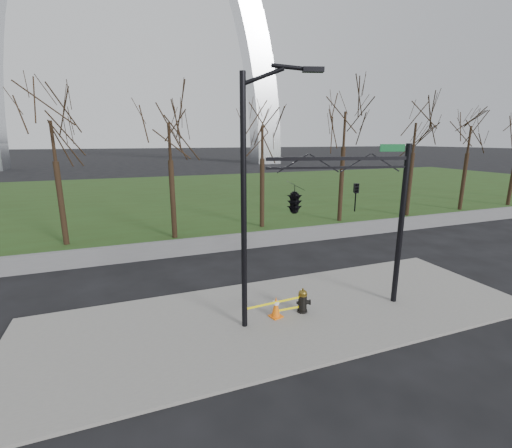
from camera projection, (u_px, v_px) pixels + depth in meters
name	position (u px, v px, depth m)	size (l,w,h in m)	color
ground	(286.00, 316.00, 12.46)	(500.00, 500.00, 0.00)	black
sidewalk	(286.00, 314.00, 12.45)	(18.00, 6.00, 0.10)	gray
grass_strip	(172.00, 194.00, 39.70)	(120.00, 40.00, 0.06)	#263C16
guardrail	(224.00, 243.00, 19.62)	(60.00, 0.30, 0.90)	#59595B
gateway_arch	(134.00, 9.00, 72.88)	(66.00, 6.00, 65.00)	silver
tree_row	(304.00, 165.00, 24.79)	(60.23, 4.00, 8.63)	black
fire_hydrant	(303.00, 301.00, 12.45)	(0.56, 0.39, 0.90)	black
traffic_cone	(276.00, 307.00, 12.10)	(0.48, 0.48, 0.77)	orange
street_light	(251.00, 188.00, 10.55)	(2.33, 0.88, 8.21)	black
traffic_signal_mast	(316.00, 199.00, 12.02)	(4.98, 2.54, 6.00)	black
caution_tape	(279.00, 305.00, 12.06)	(2.25, 0.17, 0.46)	yellow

